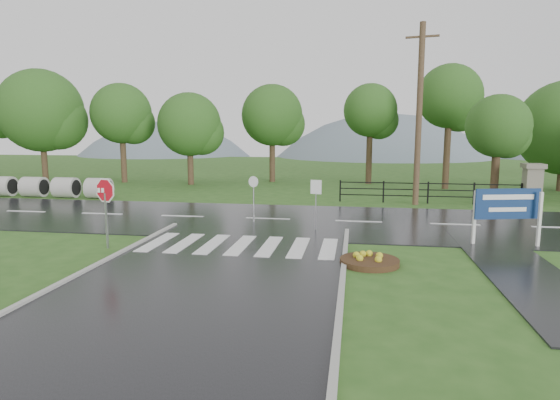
# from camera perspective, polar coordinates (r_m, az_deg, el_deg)

# --- Properties ---
(ground) EXTENTS (120.00, 120.00, 0.00)m
(ground) POSITION_cam_1_polar(r_m,az_deg,el_deg) (11.56, -10.90, -11.59)
(ground) COLOR #2C561C
(ground) RESTS_ON ground
(main_road) EXTENTS (90.00, 8.00, 0.04)m
(main_road) POSITION_cam_1_polar(r_m,az_deg,el_deg) (20.91, -1.49, -2.41)
(main_road) COLOR black
(main_road) RESTS_ON ground
(walkway) EXTENTS (2.20, 11.00, 0.04)m
(walkway) POSITION_cam_1_polar(r_m,az_deg,el_deg) (15.44, 26.72, -7.23)
(walkway) COLOR black
(walkway) RESTS_ON ground
(crosswalk) EXTENTS (6.50, 2.80, 0.02)m
(crosswalk) POSITION_cam_1_polar(r_m,az_deg,el_deg) (16.12, -4.80, -5.48)
(crosswalk) COLOR silver
(crosswalk) RESTS_ON ground
(pillar_west) EXTENTS (1.00, 1.00, 2.24)m
(pillar_west) POSITION_cam_1_polar(r_m,az_deg,el_deg) (27.88, 28.38, 1.75)
(pillar_west) COLOR gray
(pillar_west) RESTS_ON ground
(fence_west) EXTENTS (9.58, 0.08, 1.20)m
(fence_west) POSITION_cam_1_polar(r_m,az_deg,el_deg) (26.67, 17.61, 1.12)
(fence_west) COLOR black
(fence_west) RESTS_ON ground
(hills) EXTENTS (102.00, 48.00, 48.00)m
(hills) POSITION_cam_1_polar(r_m,az_deg,el_deg) (77.66, 8.70, -6.20)
(hills) COLOR slate
(hills) RESTS_ON ground
(treeline) EXTENTS (83.20, 5.20, 10.00)m
(treeline) POSITION_cam_1_polar(r_m,az_deg,el_deg) (34.52, 4.45, 1.86)
(treeline) COLOR #234F18
(treeline) RESTS_ON ground
(culvert_pipes) EXTENTS (7.60, 1.20, 1.20)m
(culvert_pipes) POSITION_cam_1_polar(r_m,az_deg,el_deg) (31.13, -26.23, 1.42)
(culvert_pipes) COLOR #9E9B93
(culvert_pipes) RESTS_ON ground
(stop_sign) EXTENTS (1.08, 0.35, 2.54)m
(stop_sign) POSITION_cam_1_polar(r_m,az_deg,el_deg) (16.59, -20.53, 0.43)
(stop_sign) COLOR #939399
(stop_sign) RESTS_ON ground
(estate_billboard) EXTENTS (2.23, 0.60, 2.00)m
(estate_billboard) POSITION_cam_1_polar(r_m,az_deg,el_deg) (17.67, 25.99, -0.74)
(estate_billboard) COLOR silver
(estate_billboard) RESTS_ON ground
(flower_bed) EXTENTS (1.75, 1.75, 0.35)m
(flower_bed) POSITION_cam_1_polar(r_m,az_deg,el_deg) (14.20, 10.86, -7.24)
(flower_bed) COLOR #332111
(flower_bed) RESTS_ON ground
(reg_sign_small) EXTENTS (0.44, 0.14, 2.03)m
(reg_sign_small) POSITION_cam_1_polar(r_m,az_deg,el_deg) (18.38, 4.40, 0.65)
(reg_sign_small) COLOR #939399
(reg_sign_small) RESTS_ON ground
(reg_sign_round) EXTENTS (0.45, 0.17, 2.02)m
(reg_sign_round) POSITION_cam_1_polar(r_m,az_deg,el_deg) (19.97, -3.25, 0.85)
(reg_sign_round) COLOR #939399
(reg_sign_round) RESTS_ON ground
(utility_pole_east) EXTENTS (1.67, 0.42, 9.43)m
(utility_pole_east) POSITION_cam_1_polar(r_m,az_deg,el_deg) (25.90, 16.60, 9.99)
(utility_pole_east) COLOR #473523
(utility_pole_east) RESTS_ON ground
(entrance_tree_left) EXTENTS (3.47, 3.47, 5.94)m
(entrance_tree_left) POSITION_cam_1_polar(r_m,az_deg,el_deg) (28.74, 25.05, 8.11)
(entrance_tree_left) COLOR #3D2B1C
(entrance_tree_left) RESTS_ON ground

